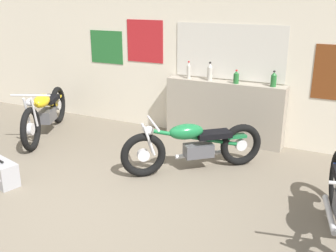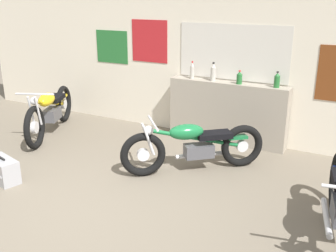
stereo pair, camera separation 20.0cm
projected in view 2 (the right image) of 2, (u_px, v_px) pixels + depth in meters
The scene contains 10 objects.
ground_plane at pixel (72, 216), 4.53m from camera, with size 24.00×24.00×0.00m, color #706656.
wall_back at pixel (196, 56), 6.84m from camera, with size 10.00×0.07×2.80m.
sill_counter at pixel (227, 112), 6.67m from camera, with size 2.04×0.28×1.04m.
bottle_leftmost at pixel (192, 71), 6.74m from camera, with size 0.07×0.07×0.30m.
bottle_left_center at pixel (213, 73), 6.57m from camera, with size 0.09×0.09×0.31m.
bottle_center at pixel (239, 78), 6.34m from camera, with size 0.09×0.09×0.22m.
bottle_right_center at pixel (277, 80), 6.10m from camera, with size 0.09×0.09×0.25m.
motorcycle_green at pixel (194, 146), 5.57m from camera, with size 1.65×1.47×0.79m.
motorcycle_yellow at pixel (50, 111), 7.09m from camera, with size 1.03×2.03×0.90m.
hard_case_silver at pixel (3, 170), 5.34m from camera, with size 0.58×0.38×0.35m.
Camera 2 is at (2.85, -2.97, 2.43)m, focal length 42.00 mm.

